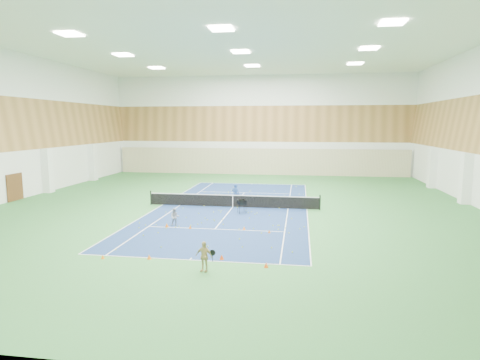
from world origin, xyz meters
name	(u,v)px	position (x,y,z in m)	size (l,w,h in m)	color
ground	(233,207)	(0.00, 0.00, 0.00)	(40.00, 40.00, 0.00)	#2F6F34
room_shell	(233,126)	(0.00, 0.00, 6.00)	(36.00, 40.00, 12.00)	white
wood_cladding	(232,98)	(0.00, 0.00, 8.00)	(36.00, 40.00, 8.00)	#A3713C
ceiling_light_grid	(232,42)	(0.00, 0.00, 11.92)	(21.40, 25.40, 0.06)	white
court_surface	(233,207)	(0.00, 0.00, 0.01)	(10.97, 23.77, 0.01)	navy
tennis_balls_scatter	(233,207)	(0.00, 0.00, 0.05)	(10.57, 22.77, 0.07)	#B0CE23
tennis_net	(233,200)	(0.00, 0.00, 0.55)	(12.80, 0.10, 1.10)	black
back_curtain	(259,162)	(0.00, 19.75, 1.60)	(35.40, 0.16, 3.20)	#C6B793
door_left_b	(15,187)	(-17.92, 0.00, 1.10)	(0.08, 1.80, 2.20)	#593319
coach	(236,194)	(-0.02, 1.47, 0.77)	(0.56, 0.37, 1.54)	navy
child_court	(175,217)	(-2.60, -5.94, 0.54)	(0.53, 0.41, 1.09)	#94959C
child_apron	(204,256)	(0.98, -13.14, 0.65)	(0.76, 0.32, 1.30)	tan
ball_cart	(242,206)	(0.96, -1.85, 0.48)	(0.55, 0.55, 0.95)	black
cone_svc_a	(167,225)	(-2.97, -6.35, 0.13)	(0.23, 0.23, 0.25)	#DC5F0B
cone_svc_b	(190,227)	(-1.48, -6.48, 0.10)	(0.19, 0.19, 0.21)	orange
cone_svc_c	(244,228)	(1.73, -6.28, 0.11)	(0.20, 0.20, 0.21)	orange
cone_svc_d	(269,231)	(3.25, -6.74, 0.09)	(0.17, 0.17, 0.19)	#DD5D0B
cone_base_a	(103,257)	(-4.04, -12.28, 0.09)	(0.17, 0.17, 0.19)	orange
cone_base_b	(149,257)	(-1.90, -12.02, 0.11)	(0.20, 0.20, 0.22)	orange
cone_base_c	(222,257)	(1.43, -11.59, 0.12)	(0.21, 0.21, 0.24)	#F1490C
cone_base_d	(266,265)	(3.54, -12.30, 0.11)	(0.20, 0.20, 0.22)	#FC4D0D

